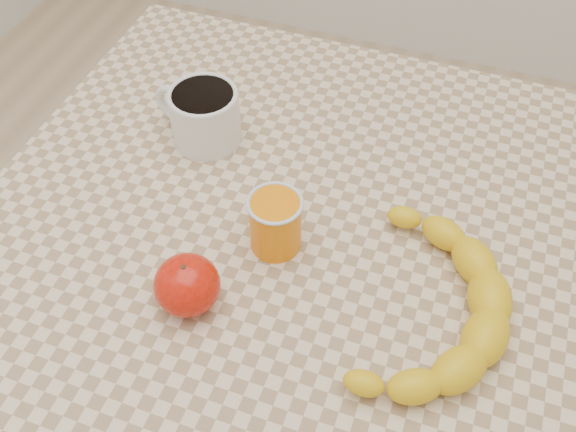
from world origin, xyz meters
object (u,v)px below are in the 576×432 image
(table, at_px, (288,266))
(banana, at_px, (427,305))
(coffee_mug, at_px, (203,114))
(orange_juice_glass, at_px, (275,223))
(apple, at_px, (187,285))

(table, relative_size, banana, 2.41)
(banana, bearing_deg, coffee_mug, 159.32)
(coffee_mug, distance_m, orange_juice_glass, 0.22)
(banana, bearing_deg, apple, -157.44)
(coffee_mug, relative_size, apple, 1.48)
(coffee_mug, xyz_separation_m, orange_juice_glass, (0.16, -0.15, -0.00))
(apple, bearing_deg, table, 64.74)
(coffee_mug, distance_m, banana, 0.40)
(apple, bearing_deg, coffee_mug, 110.63)
(banana, bearing_deg, orange_juice_glass, 174.98)
(orange_juice_glass, distance_m, apple, 0.13)
(coffee_mug, bearing_deg, banana, -28.01)
(table, distance_m, orange_juice_glass, 0.13)
(orange_juice_glass, xyz_separation_m, apple, (-0.06, -0.11, -0.01))
(apple, bearing_deg, banana, 15.22)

